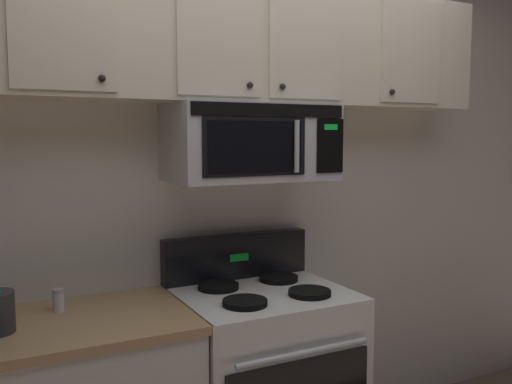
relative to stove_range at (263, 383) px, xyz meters
name	(u,v)px	position (x,y,z in m)	size (l,w,h in m)	color
back_wall	(229,187)	(0.00, 0.37, 0.88)	(5.20, 0.10, 2.70)	silver
stove_range	(263,383)	(0.00, 0.00, 0.00)	(0.76, 0.69, 1.12)	white
over_range_microwave	(251,142)	(0.00, 0.12, 1.11)	(0.76, 0.43, 0.35)	#B7BABF
upper_cabinets	(248,44)	(0.00, 0.15, 1.56)	(2.50, 0.36, 0.55)	beige
salt_shaker	(58,300)	(-0.86, 0.13, 0.48)	(0.05, 0.05, 0.09)	white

